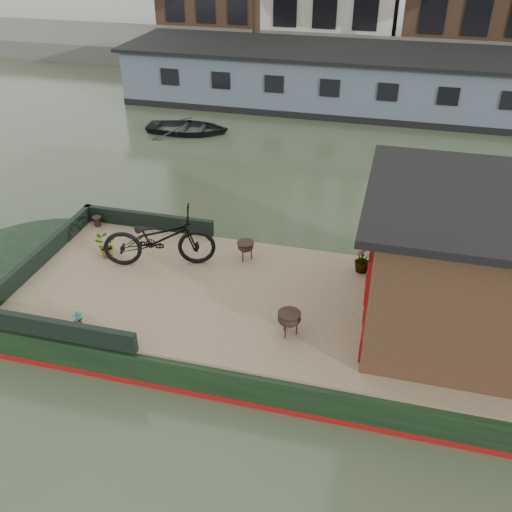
% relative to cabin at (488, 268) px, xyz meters
% --- Properties ---
extents(ground, '(120.00, 120.00, 0.00)m').
position_rel_cabin_xyz_m(ground, '(-2.19, 0.00, -1.88)').
color(ground, '#313B26').
rests_on(ground, ground).
extents(houseboat_hull, '(14.01, 4.02, 0.60)m').
position_rel_cabin_xyz_m(houseboat_hull, '(-3.52, 0.00, -1.60)').
color(houseboat_hull, black).
rests_on(houseboat_hull, ground).
extents(houseboat_deck, '(11.80, 3.80, 0.05)m').
position_rel_cabin_xyz_m(houseboat_deck, '(-2.19, 0.00, -1.25)').
color(houseboat_deck, '#877753').
rests_on(houseboat_deck, houseboat_hull).
extents(bow_bulwark, '(3.00, 4.00, 0.35)m').
position_rel_cabin_xyz_m(bow_bulwark, '(-7.25, 0.00, -1.05)').
color(bow_bulwark, black).
rests_on(bow_bulwark, houseboat_deck).
extents(cabin, '(4.00, 3.50, 2.42)m').
position_rel_cabin_xyz_m(cabin, '(0.00, 0.00, 0.00)').
color(cabin, '#302212').
rests_on(cabin, houseboat_deck).
extents(bicycle, '(2.29, 1.37, 1.14)m').
position_rel_cabin_xyz_m(bicycle, '(-5.83, 0.62, -0.66)').
color(bicycle, black).
rests_on(bicycle, houseboat_deck).
extents(potted_plant_c, '(0.50, 0.47, 0.45)m').
position_rel_cabin_xyz_m(potted_plant_c, '(-7.00, 0.59, -1.00)').
color(potted_plant_c, brown).
rests_on(potted_plant_c, houseboat_deck).
extents(potted_plant_d, '(0.34, 0.34, 0.53)m').
position_rel_cabin_xyz_m(potted_plant_d, '(-1.99, 1.34, -0.96)').
color(potted_plant_d, brown).
rests_on(potted_plant_d, houseboat_deck).
extents(potted_plant_e, '(0.19, 0.21, 0.33)m').
position_rel_cabin_xyz_m(potted_plant_e, '(-6.38, -1.60, -1.06)').
color(potted_plant_e, brown).
rests_on(potted_plant_e, houseboat_deck).
extents(brazier_front, '(0.49, 0.49, 0.43)m').
position_rel_cabin_xyz_m(brazier_front, '(-2.95, -0.87, -1.01)').
color(brazier_front, black).
rests_on(brazier_front, houseboat_deck).
extents(brazier_rear, '(0.47, 0.47, 0.39)m').
position_rel_cabin_xyz_m(brazier_rear, '(-4.26, 1.19, -1.03)').
color(brazier_rear, black).
rests_on(brazier_rear, houseboat_deck).
extents(bollard_port, '(0.20, 0.20, 0.23)m').
position_rel_cabin_xyz_m(bollard_port, '(-7.79, 1.70, -1.11)').
color(bollard_port, black).
rests_on(bollard_port, houseboat_deck).
extents(bollard_stbd, '(0.15, 0.15, 0.18)m').
position_rel_cabin_xyz_m(bollard_stbd, '(-6.33, -1.70, -1.14)').
color(bollard_stbd, black).
rests_on(bollard_stbd, houseboat_deck).
extents(dinghy, '(3.01, 2.28, 0.59)m').
position_rel_cabin_xyz_m(dinghy, '(-8.65, 9.60, -1.58)').
color(dinghy, black).
rests_on(dinghy, ground).
extents(far_houseboat, '(20.40, 4.40, 2.11)m').
position_rel_cabin_xyz_m(far_houseboat, '(-2.19, 14.00, -0.91)').
color(far_houseboat, '#45505C').
rests_on(far_houseboat, ground).
extents(quay, '(60.00, 6.00, 0.90)m').
position_rel_cabin_xyz_m(quay, '(-2.19, 20.50, -1.43)').
color(quay, '#47443F').
rests_on(quay, ground).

